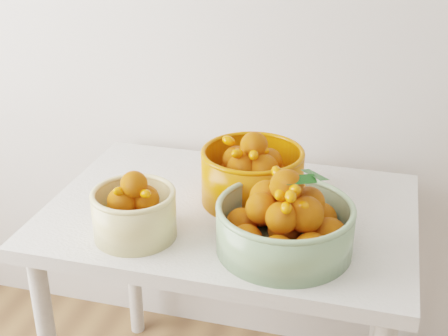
{
  "coord_description": "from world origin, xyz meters",
  "views": [
    {
      "loc": [
        0.03,
        0.14,
        1.58
      ],
      "look_at": [
        -0.34,
        1.5,
        0.92
      ],
      "focal_mm": 50.0,
      "sensor_mm": 36.0,
      "label": 1
    }
  ],
  "objects_px": {
    "bowl_cream": "(134,212)",
    "bowl_green": "(286,222)",
    "table": "(230,238)",
    "bowl_orange": "(252,174)"
  },
  "relations": [
    {
      "from": "table",
      "to": "bowl_orange",
      "type": "distance_m",
      "value": 0.19
    },
    {
      "from": "table",
      "to": "bowl_orange",
      "type": "xyz_separation_m",
      "value": [
        0.05,
        0.06,
        0.18
      ]
    },
    {
      "from": "table",
      "to": "bowl_cream",
      "type": "relative_size",
      "value": 4.55
    },
    {
      "from": "bowl_cream",
      "to": "bowl_orange",
      "type": "bearing_deg",
      "value": 47.27
    },
    {
      "from": "bowl_orange",
      "to": "bowl_green",
      "type": "bearing_deg",
      "value": -59.14
    },
    {
      "from": "bowl_cream",
      "to": "table",
      "type": "bearing_deg",
      "value": 45.59
    },
    {
      "from": "bowl_green",
      "to": "bowl_orange",
      "type": "distance_m",
      "value": 0.26
    },
    {
      "from": "bowl_cream",
      "to": "bowl_green",
      "type": "height_order",
      "value": "bowl_green"
    },
    {
      "from": "bowl_green",
      "to": "bowl_orange",
      "type": "height_order",
      "value": "bowl_green"
    },
    {
      "from": "table",
      "to": "bowl_cream",
      "type": "xyz_separation_m",
      "value": [
        -0.2,
        -0.2,
        0.16
      ]
    }
  ]
}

